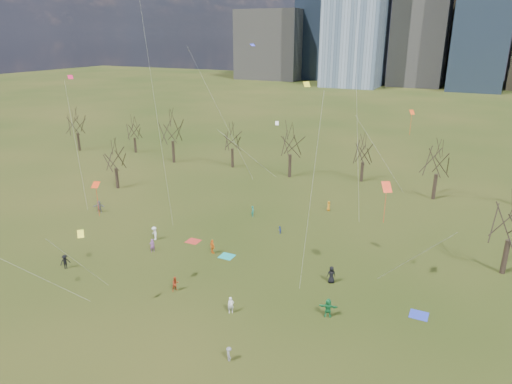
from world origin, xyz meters
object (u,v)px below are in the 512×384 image
at_px(blanket_navy, 419,315).
at_px(person_1, 231,305).
at_px(person_2, 175,284).
at_px(person_4, 212,247).
at_px(blanket_teal, 227,256).
at_px(blanket_crimson, 193,241).

relative_size(blanket_navy, person_1, 1.02).
bearing_deg(person_2, person_4, 31.74).
height_order(blanket_teal, person_4, person_4).
bearing_deg(blanket_teal, person_2, -96.19).
bearing_deg(blanket_navy, person_1, -155.52).
relative_size(blanket_teal, person_4, 0.94).
height_order(blanket_navy, person_2, person_2).
height_order(blanket_teal, person_2, person_2).
relative_size(blanket_teal, blanket_crimson, 1.00).
xyz_separation_m(blanket_crimson, person_2, (4.70, -10.24, 0.75)).
bearing_deg(blanket_crimson, person_4, -24.39).
bearing_deg(person_4, blanket_crimson, 6.41).
bearing_deg(blanket_navy, person_4, 174.00).
xyz_separation_m(person_1, person_2, (-6.68, 0.89, -0.02)).
bearing_deg(blanket_crimson, person_1, -44.38).
bearing_deg(person_1, person_2, 135.90).
distance_m(person_1, person_4, 12.11).
bearing_deg(blanket_navy, person_2, -164.51).
xyz_separation_m(blanket_navy, person_1, (-15.39, -7.01, 0.77)).
height_order(blanket_crimson, person_4, person_4).
relative_size(blanket_crimson, person_2, 1.05).
relative_size(blanket_teal, person_2, 1.05).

